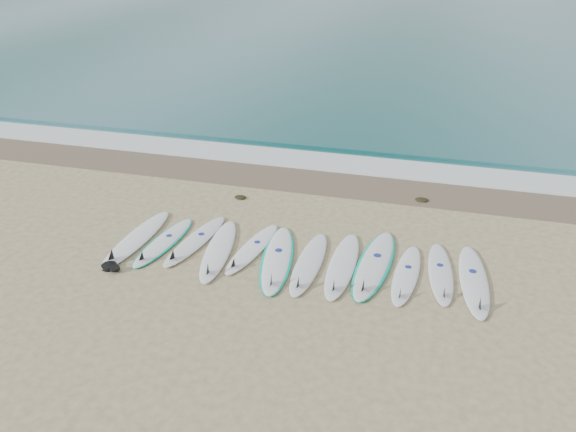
% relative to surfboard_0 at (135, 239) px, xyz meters
% --- Properties ---
extents(ground, '(120.00, 120.00, 0.00)m').
position_rel_surfboard_0_xyz_m(ground, '(3.70, 0.22, -0.06)').
color(ground, tan).
extents(ocean, '(120.00, 55.00, 0.03)m').
position_rel_surfboard_0_xyz_m(ocean, '(3.70, 32.72, -0.05)').
color(ocean, '#256168').
rests_on(ocean, ground).
extents(wet_sand_band, '(120.00, 1.80, 0.01)m').
position_rel_surfboard_0_xyz_m(wet_sand_band, '(3.70, 4.32, -0.05)').
color(wet_sand_band, brown).
rests_on(wet_sand_band, ground).
extents(foam_band, '(120.00, 1.40, 0.04)m').
position_rel_surfboard_0_xyz_m(foam_band, '(3.70, 5.72, -0.04)').
color(foam_band, silver).
rests_on(foam_band, ground).
extents(wave_crest, '(120.00, 1.00, 0.10)m').
position_rel_surfboard_0_xyz_m(wave_crest, '(3.70, 7.22, -0.01)').
color(wave_crest, '#256168').
rests_on(wave_crest, ground).
extents(surfboard_0, '(0.71, 2.78, 0.35)m').
position_rel_surfboard_0_xyz_m(surfboard_0, '(0.00, 0.00, 0.00)').
color(surfboard_0, white).
rests_on(surfboard_0, ground).
extents(surfboard_1, '(0.81, 2.40, 0.30)m').
position_rel_surfboard_0_xyz_m(surfboard_1, '(0.66, 0.06, -0.02)').
color(surfboard_1, white).
rests_on(surfboard_1, ground).
extents(surfboard_2, '(0.89, 2.54, 0.32)m').
position_rel_surfboard_0_xyz_m(surfboard_2, '(1.32, 0.26, -0.01)').
color(surfboard_2, white).
rests_on(surfboard_2, ground).
extents(surfboard_3, '(0.94, 2.72, 0.34)m').
position_rel_surfboard_0_xyz_m(surfboard_3, '(2.00, -0.00, -0.00)').
color(surfboard_3, white).
rests_on(surfboard_3, ground).
extents(surfboard_4, '(0.86, 2.40, 0.30)m').
position_rel_surfboard_0_xyz_m(surfboard_4, '(2.67, 0.26, -0.01)').
color(surfboard_4, white).
rests_on(surfboard_4, ground).
extents(surfboard_5, '(1.10, 2.86, 0.35)m').
position_rel_surfboard_0_xyz_m(surfboard_5, '(3.34, 0.01, -0.01)').
color(surfboard_5, white).
rests_on(surfboard_5, ground).
extents(surfboard_6, '(0.56, 2.58, 0.33)m').
position_rel_surfboard_0_xyz_m(surfboard_6, '(4.03, -0.01, -0.00)').
color(surfboard_6, white).
rests_on(surfboard_6, ground).
extents(surfboard_7, '(0.58, 2.68, 0.34)m').
position_rel_surfboard_0_xyz_m(surfboard_7, '(4.73, 0.09, -0.00)').
color(surfboard_7, white).
rests_on(surfboard_7, ground).
extents(surfboard_8, '(0.96, 2.94, 0.37)m').
position_rel_surfboard_0_xyz_m(surfboard_8, '(5.37, 0.32, -0.01)').
color(surfboard_8, white).
rests_on(surfboard_8, ground).
extents(surfboard_9, '(0.67, 2.38, 0.30)m').
position_rel_surfboard_0_xyz_m(surfboard_9, '(6.05, 0.09, -0.01)').
color(surfboard_9, white).
rests_on(surfboard_9, ground).
extents(surfboard_10, '(0.70, 2.41, 0.30)m').
position_rel_surfboard_0_xyz_m(surfboard_10, '(6.74, 0.33, -0.01)').
color(surfboard_10, silver).
rests_on(surfboard_10, ground).
extents(surfboard_11, '(0.74, 2.71, 0.34)m').
position_rel_surfboard_0_xyz_m(surfboard_11, '(7.39, 0.20, -0.00)').
color(surfboard_11, white).
rests_on(surfboard_11, ground).
extents(seaweed_near, '(0.31, 0.24, 0.06)m').
position_rel_surfboard_0_xyz_m(seaweed_near, '(1.57, 2.74, -0.03)').
color(seaweed_near, black).
rests_on(seaweed_near, ground).
extents(seaweed_far, '(0.34, 0.27, 0.07)m').
position_rel_surfboard_0_xyz_m(seaweed_far, '(6.19, 3.79, -0.03)').
color(seaweed_far, black).
rests_on(seaweed_far, ground).
extents(leash_coil, '(0.46, 0.36, 0.11)m').
position_rel_surfboard_0_xyz_m(leash_coil, '(0.04, -1.15, -0.01)').
color(leash_coil, black).
rests_on(leash_coil, ground).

